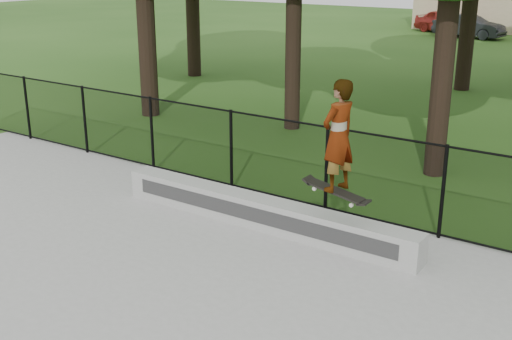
% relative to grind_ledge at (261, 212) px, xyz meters
% --- Properties ---
extents(grind_ledge, '(5.38, 0.40, 0.48)m').
position_rel_grind_ledge_xyz_m(grind_ledge, '(0.00, 0.00, 0.00)').
color(grind_ledge, '#A7A7A2').
rests_on(grind_ledge, concrete_slab).
extents(car_a, '(4.03, 2.61, 1.28)m').
position_rel_grind_ledge_xyz_m(car_a, '(-7.04, 29.30, 0.34)').
color(car_a, maroon).
rests_on(car_a, ground).
extents(car_b, '(3.52, 1.68, 1.23)m').
position_rel_grind_ledge_xyz_m(car_b, '(-5.22, 27.63, 0.32)').
color(car_b, black).
rests_on(car_b, ground).
extents(skater_airborne, '(0.83, 0.66, 1.76)m').
position_rel_grind_ledge_xyz_m(skater_airborne, '(1.40, -0.15, 1.49)').
color(skater_airborne, black).
rests_on(skater_airborne, ground).
extents(chainlink_fence, '(16.06, 0.06, 1.50)m').
position_rel_grind_ledge_xyz_m(chainlink_fence, '(-1.49, 1.20, 0.51)').
color(chainlink_fence, black).
rests_on(chainlink_fence, concrete_slab).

